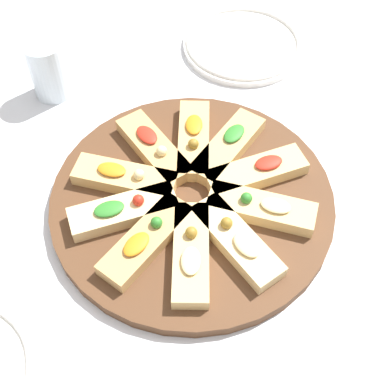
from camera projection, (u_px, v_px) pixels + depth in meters
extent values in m
plane|color=silver|center=(192.00, 204.00, 0.75)|extent=(3.00, 3.00, 0.00)
cylinder|color=#51331E|center=(192.00, 200.00, 0.74)|extent=(0.39, 0.39, 0.02)
cube|color=tan|center=(194.00, 140.00, 0.79)|extent=(0.15, 0.11, 0.02)
ellipsoid|color=orange|center=(194.00, 124.00, 0.79)|extent=(0.05, 0.04, 0.01)
sphere|color=olive|center=(193.00, 144.00, 0.76)|extent=(0.02, 0.02, 0.02)
cube|color=tan|center=(154.00, 149.00, 0.77)|extent=(0.10, 0.15, 0.02)
ellipsoid|color=red|center=(147.00, 135.00, 0.77)|extent=(0.04, 0.05, 0.01)
sphere|color=beige|center=(162.00, 151.00, 0.75)|extent=(0.02, 0.02, 0.02)
cube|color=tan|center=(125.00, 178.00, 0.74)|extent=(0.09, 0.15, 0.02)
ellipsoid|color=orange|center=(112.00, 170.00, 0.73)|extent=(0.04, 0.05, 0.01)
sphere|color=beige|center=(139.00, 175.00, 0.73)|extent=(0.02, 0.02, 0.02)
cube|color=#E5C689|center=(123.00, 211.00, 0.71)|extent=(0.14, 0.12, 0.02)
ellipsoid|color=#2D7A28|center=(109.00, 209.00, 0.69)|extent=(0.05, 0.04, 0.01)
sphere|color=red|center=(138.00, 200.00, 0.70)|extent=(0.02, 0.02, 0.02)
cube|color=tan|center=(146.00, 240.00, 0.68)|extent=(0.15, 0.06, 0.02)
ellipsoid|color=orange|center=(136.00, 244.00, 0.66)|extent=(0.04, 0.03, 0.01)
sphere|color=#2D7A28|center=(157.00, 222.00, 0.68)|extent=(0.02, 0.02, 0.02)
cube|color=#DBB775|center=(191.00, 253.00, 0.67)|extent=(0.15, 0.11, 0.02)
ellipsoid|color=beige|center=(191.00, 261.00, 0.65)|extent=(0.05, 0.04, 0.01)
sphere|color=olive|center=(191.00, 233.00, 0.67)|extent=(0.02, 0.02, 0.02)
cube|color=#E5C689|center=(236.00, 241.00, 0.68)|extent=(0.09, 0.15, 0.02)
ellipsoid|color=beige|center=(246.00, 245.00, 0.66)|extent=(0.04, 0.05, 0.01)
sphere|color=olive|center=(227.00, 223.00, 0.68)|extent=(0.02, 0.02, 0.02)
cube|color=#DBB775|center=(261.00, 208.00, 0.71)|extent=(0.08, 0.15, 0.02)
ellipsoid|color=beige|center=(276.00, 205.00, 0.70)|extent=(0.03, 0.05, 0.01)
sphere|color=#2D7A28|center=(246.00, 198.00, 0.70)|extent=(0.02, 0.02, 0.02)
cube|color=#DBB775|center=(256.00, 172.00, 0.75)|extent=(0.14, 0.12, 0.02)
ellipsoid|color=red|center=(269.00, 163.00, 0.74)|extent=(0.05, 0.04, 0.01)
cube|color=tan|center=(229.00, 148.00, 0.78)|extent=(0.15, 0.05, 0.02)
ellipsoid|color=#2D7A28|center=(236.00, 134.00, 0.77)|extent=(0.04, 0.03, 0.01)
cylinder|color=white|center=(243.00, 45.00, 0.95)|extent=(0.21, 0.21, 0.01)
torus|color=white|center=(244.00, 42.00, 0.95)|extent=(0.21, 0.21, 0.01)
cylinder|color=silver|center=(48.00, 69.00, 0.85)|extent=(0.06, 0.06, 0.10)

